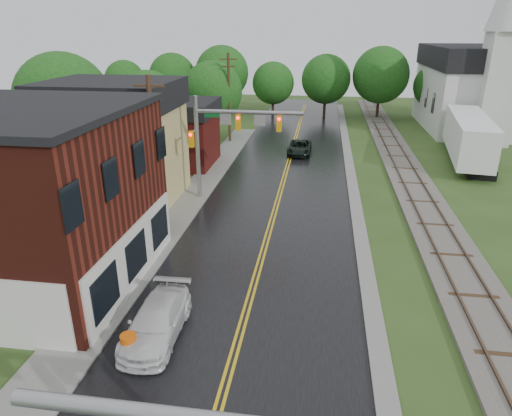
% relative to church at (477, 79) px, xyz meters
% --- Properties ---
extents(main_road, '(10.00, 90.00, 0.02)m').
position_rel_church_xyz_m(main_road, '(-20.00, -23.74, -5.83)').
color(main_road, black).
rests_on(main_road, ground).
extents(curb_right, '(0.80, 70.00, 0.12)m').
position_rel_church_xyz_m(curb_right, '(-14.60, -18.74, -5.83)').
color(curb_right, gray).
rests_on(curb_right, ground).
extents(sidewalk_left, '(2.40, 50.00, 0.12)m').
position_rel_church_xyz_m(sidewalk_left, '(-26.20, -28.74, -5.83)').
color(sidewalk_left, gray).
rests_on(sidewalk_left, ground).
extents(yellow_house, '(8.00, 7.00, 6.40)m').
position_rel_church_xyz_m(yellow_house, '(-31.00, -27.74, -2.63)').
color(yellow_house, tan).
rests_on(yellow_house, ground).
extents(darkred_building, '(7.00, 6.00, 4.40)m').
position_rel_church_xyz_m(darkred_building, '(-30.00, -18.74, -3.63)').
color(darkred_building, '#3F0F0C').
rests_on(darkred_building, ground).
extents(church, '(10.40, 18.40, 20.00)m').
position_rel_church_xyz_m(church, '(0.00, 0.00, 0.00)').
color(church, silver).
rests_on(church, ground).
extents(railroad, '(3.20, 80.00, 0.30)m').
position_rel_church_xyz_m(railroad, '(-10.00, -18.74, -5.73)').
color(railroad, '#59544C').
rests_on(railroad, ground).
extents(traffic_signal_far, '(7.34, 0.43, 7.20)m').
position_rel_church_xyz_m(traffic_signal_far, '(-23.47, -26.74, -0.86)').
color(traffic_signal_far, gray).
rests_on(traffic_signal_far, ground).
extents(utility_pole_b, '(1.80, 0.28, 9.00)m').
position_rel_church_xyz_m(utility_pole_b, '(-26.80, -31.74, -1.11)').
color(utility_pole_b, '#382616').
rests_on(utility_pole_b, ground).
extents(utility_pole_c, '(1.80, 0.28, 9.00)m').
position_rel_church_xyz_m(utility_pole_c, '(-26.80, -9.74, -1.11)').
color(utility_pole_c, '#382616').
rests_on(utility_pole_c, ground).
extents(tree_left_b, '(7.60, 7.60, 9.69)m').
position_rel_church_xyz_m(tree_left_b, '(-37.85, -21.84, -0.12)').
color(tree_left_b, black).
rests_on(tree_left_b, ground).
extents(tree_left_c, '(6.00, 6.00, 7.65)m').
position_rel_church_xyz_m(tree_left_c, '(-33.85, -13.84, -1.32)').
color(tree_left_c, black).
rests_on(tree_left_c, ground).
extents(tree_left_e, '(6.40, 6.40, 8.16)m').
position_rel_church_xyz_m(tree_left_e, '(-28.85, -7.84, -1.02)').
color(tree_left_e, black).
rests_on(tree_left_e, ground).
extents(suv_dark, '(2.21, 4.65, 1.28)m').
position_rel_church_xyz_m(suv_dark, '(-19.20, -13.71, -5.19)').
color(suv_dark, black).
rests_on(suv_dark, ground).
extents(pickup_white, '(2.00, 4.76, 1.37)m').
position_rel_church_xyz_m(pickup_white, '(-23.20, -42.32, -5.15)').
color(pickup_white, white).
rests_on(pickup_white, ground).
extents(semi_trailer, '(4.72, 13.50, 4.11)m').
position_rel_church_xyz_m(semi_trailer, '(-4.25, -14.29, -3.41)').
color(semi_trailer, black).
rests_on(semi_trailer, ground).
extents(construction_barrel, '(0.77, 0.77, 1.05)m').
position_rel_church_xyz_m(construction_barrel, '(-23.75, -43.74, -5.31)').
color(construction_barrel, '#D85409').
rests_on(construction_barrel, ground).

